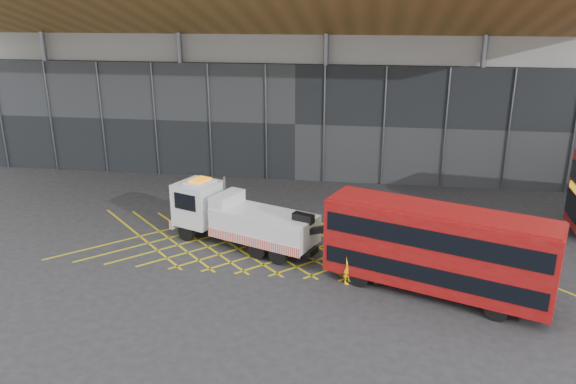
# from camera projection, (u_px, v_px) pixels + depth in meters

# --- Properties ---
(ground_plane) EXTENTS (120.00, 120.00, 0.00)m
(ground_plane) POSITION_uv_depth(u_px,v_px,m) (227.00, 242.00, 29.34)
(ground_plane) COLOR #262628
(road_markings) EXTENTS (24.76, 7.16, 0.01)m
(road_markings) POSITION_uv_depth(u_px,v_px,m) (303.00, 246.00, 28.77)
(road_markings) COLOR gold
(road_markings) RESTS_ON ground_plane
(construction_building) EXTENTS (55.00, 23.97, 18.00)m
(construction_building) POSITION_uv_depth(u_px,v_px,m) (307.00, 43.00, 43.46)
(construction_building) COLOR gray
(construction_building) RESTS_ON ground_plane
(recovery_truck) EXTENTS (9.07, 4.99, 3.24)m
(recovery_truck) POSITION_uv_depth(u_px,v_px,m) (238.00, 218.00, 28.51)
(recovery_truck) COLOR black
(recovery_truck) RESTS_ON ground_plane
(bus_towed) EXTENTS (9.62, 5.39, 3.86)m
(bus_towed) POSITION_uv_depth(u_px,v_px,m) (436.00, 247.00, 23.45)
(bus_towed) COLOR maroon
(bus_towed) RESTS_ON ground_plane
(worker) EXTENTS (0.65, 0.78, 1.84)m
(worker) POSITION_uv_depth(u_px,v_px,m) (349.00, 264.00, 24.75)
(worker) COLOR yellow
(worker) RESTS_ON ground_plane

